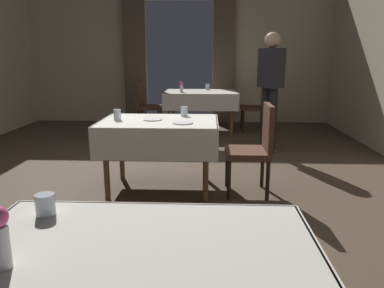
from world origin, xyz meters
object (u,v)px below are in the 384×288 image
at_px(plate_mid_a, 152,119).
at_px(glass_far_b, 208,87).
at_px(glass_mid_d, 117,115).
at_px(flower_vase_far, 181,86).
at_px(person_waiter_by_doorway, 270,82).
at_px(chair_far_left, 146,103).
at_px(chair_far_right, 257,104).
at_px(chair_mid_right, 256,145).
at_px(dining_table_far, 201,97).
at_px(plate_mid_c, 183,123).
at_px(glass_mid_b, 184,111).
at_px(dining_table_mid, 159,131).
at_px(glass_near_b, 45,205).

bearing_deg(plate_mid_a, glass_far_b, 81.08).
height_order(glass_mid_d, flower_vase_far, flower_vase_far).
bearing_deg(person_waiter_by_doorway, chair_far_left, 142.86).
distance_m(flower_vase_far, person_waiter_by_doorway, 1.92).
bearing_deg(chair_far_right, chair_mid_right, -97.49).
height_order(chair_far_left, plate_mid_a, chair_far_left).
distance_m(dining_table_far, plate_mid_c, 3.35).
height_order(glass_mid_b, plate_mid_c, glass_mid_b).
bearing_deg(chair_far_left, person_waiter_by_doorway, -37.14).
height_order(dining_table_far, plate_mid_a, plate_mid_a).
bearing_deg(glass_far_b, chair_far_left, -167.22).
bearing_deg(person_waiter_by_doorway, glass_far_b, 116.23).
bearing_deg(chair_far_right, dining_table_mid, -113.77).
bearing_deg(dining_table_far, chair_far_right, 2.19).
xyz_separation_m(dining_table_mid, glass_mid_d, (-0.43, -0.00, 0.17)).
bearing_deg(chair_far_left, chair_mid_right, -63.19).
bearing_deg(dining_table_far, flower_vase_far, -153.03).
bearing_deg(glass_mid_b, glass_far_b, 85.76).
height_order(chair_mid_right, person_waiter_by_doorway, person_waiter_by_doorway).
xyz_separation_m(chair_mid_right, plate_mid_c, (-0.74, -0.09, 0.24)).
bearing_deg(chair_mid_right, chair_far_left, 116.81).
bearing_deg(plate_mid_a, glass_mid_d, -176.69).
relative_size(chair_mid_right, plate_mid_a, 4.63).
bearing_deg(glass_near_b, person_waiter_by_doorway, 68.79).
relative_size(plate_mid_a, person_waiter_by_doorway, 0.12).
xyz_separation_m(chair_far_left, glass_mid_b, (0.94, -2.98, 0.29)).
bearing_deg(glass_far_b, dining_table_far, -108.91).
height_order(dining_table_far, glass_mid_d, glass_mid_d).
height_order(dining_table_mid, dining_table_far, same).
xyz_separation_m(dining_table_far, person_waiter_by_doorway, (1.03, -1.50, 0.37)).
bearing_deg(chair_mid_right, dining_table_mid, 175.93).
relative_size(dining_table_mid, plate_mid_a, 6.02).
distance_m(chair_mid_right, chair_far_left, 3.74).
bearing_deg(glass_far_b, glass_near_b, -96.29).
bearing_deg(plate_mid_c, chair_far_right, 70.99).
height_order(dining_table_far, glass_near_b, glass_near_b).
xyz_separation_m(chair_mid_right, person_waiter_by_doorway, (0.40, 1.75, 0.51)).
bearing_deg(glass_mid_b, dining_table_far, 87.59).
distance_m(chair_far_right, plate_mid_c, 3.60).
xyz_separation_m(plate_mid_c, glass_mid_d, (-0.69, 0.16, 0.05)).
height_order(dining_table_mid, chair_far_right, chair_far_right).
relative_size(chair_far_left, glass_near_b, 10.29).
bearing_deg(dining_table_mid, glass_mid_b, 50.17).
relative_size(glass_mid_d, flower_vase_far, 0.58).
relative_size(chair_far_left, glass_mid_d, 8.45).
xyz_separation_m(chair_far_left, plate_mid_a, (0.63, -3.25, 0.24)).
xyz_separation_m(dining_table_far, plate_mid_c, (-0.11, -3.35, 0.10)).
distance_m(chair_far_left, chair_far_right, 2.12).
height_order(glass_mid_b, person_waiter_by_doorway, person_waiter_by_doorway).
distance_m(dining_table_mid, glass_near_b, 2.34).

